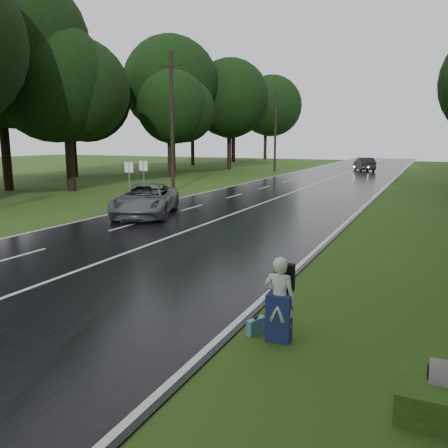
{
  "coord_description": "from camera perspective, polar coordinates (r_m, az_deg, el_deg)",
  "views": [
    {
      "loc": [
        9.37,
        -8.01,
        3.88
      ],
      "look_at": [
        3.15,
        5.2,
        1.1
      ],
      "focal_mm": 35.77,
      "sensor_mm": 36.0,
      "label": 1
    }
  ],
  "objects": [
    {
      "name": "tree_left_e",
      "position": [
        47.32,
        -6.82,
        5.99
      ],
      "size": [
        8.25,
        8.25,
        12.89
      ],
      "primitive_type": null,
      "color": "black",
      "rests_on": "ground"
    },
    {
      "name": "tree_left_d",
      "position": [
        36.13,
        -18.85,
        4.03
      ],
      "size": [
        9.01,
        9.01,
        14.07
      ],
      "primitive_type": null,
      "color": "black",
      "rests_on": "ground"
    },
    {
      "name": "hitchhiker",
      "position": [
        8.81,
        7.11,
        -9.87
      ],
      "size": [
        0.63,
        0.57,
        1.69
      ],
      "color": "silver",
      "rests_on": "ground"
    },
    {
      "name": "grey_car",
      "position": [
        23.08,
        -9.99,
        3.05
      ],
      "size": [
        4.67,
        6.38,
        1.61
      ],
      "primitive_type": "imported",
      "rotation": [
        0.0,
        0.0,
        0.39
      ],
      "color": "#4E5254",
      "rests_on": "road"
    },
    {
      "name": "tree_left_f",
      "position": [
        59.1,
        0.64,
        7.01
      ],
      "size": [
        10.17,
        10.17,
        15.9
      ],
      "primitive_type": null,
      "color": "black",
      "rests_on": "ground"
    },
    {
      "name": "utility_pole_mid",
      "position": [
        34.21,
        -6.48,
        4.19
      ],
      "size": [
        1.8,
        0.28,
        10.15
      ],
      "primitive_type": null,
      "color": "black",
      "rests_on": "ground"
    },
    {
      "name": "far_car",
      "position": [
        58.33,
        17.49,
        7.31
      ],
      "size": [
        3.39,
        5.27,
        1.64
      ],
      "primitive_type": "imported",
      "rotation": [
        0.0,
        0.0,
        3.51
      ],
      "color": "black",
      "rests_on": "road"
    },
    {
      "name": "road",
      "position": [
        29.79,
        6.67,
        3.25
      ],
      "size": [
        12.0,
        140.0,
        0.04
      ],
      "primitive_type": "cube",
      "color": "black",
      "rests_on": "ground"
    },
    {
      "name": "lane_center",
      "position": [
        29.79,
        6.67,
        3.3
      ],
      "size": [
        0.12,
        140.0,
        0.01
      ],
      "primitive_type": "cube",
      "color": "silver",
      "rests_on": "road"
    },
    {
      "name": "suitcase",
      "position": [
        9.29,
        4.1,
        -12.87
      ],
      "size": [
        0.28,
        0.47,
        0.32
      ],
      "primitive_type": "cube",
      "rotation": [
        0.0,
        0.0,
        5.92
      ],
      "color": "teal",
      "rests_on": "ground"
    },
    {
      "name": "utility_pole_far",
      "position": [
        55.68,
        6.47,
        6.71
      ],
      "size": [
        1.8,
        0.28,
        9.34
      ],
      "primitive_type": null,
      "color": "black",
      "rests_on": "ground"
    },
    {
      "name": "road_sign_b",
      "position": [
        28.87,
        -10.11,
        2.88
      ],
      "size": [
        0.61,
        0.1,
        2.55
      ],
      "primitive_type": null,
      "color": "white",
      "rests_on": "ground"
    },
    {
      "name": "ground",
      "position": [
        12.93,
        -23.28,
        -7.6
      ],
      "size": [
        160.0,
        160.0,
        0.0
      ],
      "primitive_type": "plane",
      "color": "#2D4B16",
      "rests_on": "ground"
    },
    {
      "name": "road_sign_a",
      "position": [
        27.68,
        -11.88,
        2.48
      ],
      "size": [
        0.61,
        0.1,
        2.55
      ],
      "primitive_type": null,
      "color": "white",
      "rests_on": "ground"
    }
  ]
}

